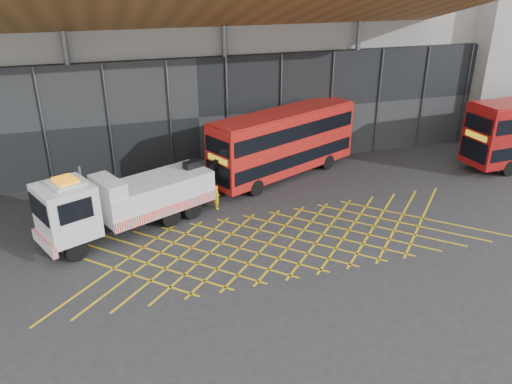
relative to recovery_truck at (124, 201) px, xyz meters
name	(u,v)px	position (x,y,z in m)	size (l,w,h in m)	color
ground_plane	(210,253)	(3.84, -3.77, -1.86)	(120.00, 120.00, 0.00)	#28282A
road_markings	(282,241)	(7.84, -3.77, -1.85)	(24.76, 7.16, 0.01)	gold
construction_building	(176,31)	(5.76, 14.63, 7.12)	(55.00, 23.97, 18.00)	gray
recovery_truck	(124,201)	(0.00, 0.00, 0.00)	(11.16, 6.41, 4.02)	black
bus_towed	(284,141)	(11.15, 4.89, 0.74)	(11.57, 7.08, 4.68)	#AD140F
worker	(217,197)	(5.46, 1.26, -1.11)	(0.54, 0.36, 1.49)	yellow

